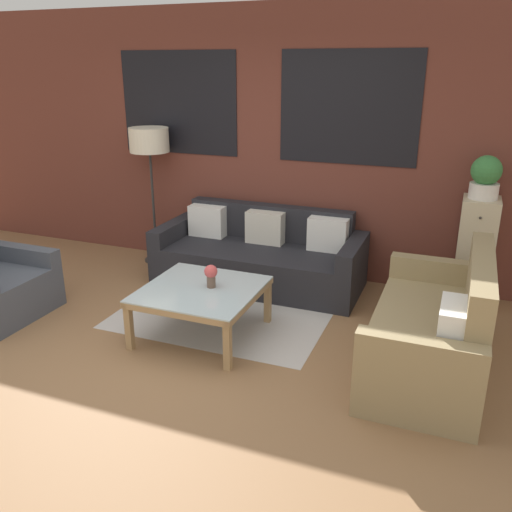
% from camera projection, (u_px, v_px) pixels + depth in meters
% --- Properties ---
extents(ground_plane, '(16.00, 16.00, 0.00)m').
position_uv_depth(ground_plane, '(146.00, 369.00, 4.16)').
color(ground_plane, '#8E6642').
extents(wall_back_brick, '(8.40, 0.09, 2.80)m').
position_uv_depth(wall_back_brick, '(260.00, 143.00, 5.83)').
color(wall_back_brick, brown).
rests_on(wall_back_brick, ground_plane).
extents(rug, '(1.92, 1.64, 0.00)m').
position_uv_depth(rug, '(229.00, 308.00, 5.19)').
color(rug, '#BCB7B2').
rests_on(rug, ground_plane).
extents(couch_dark, '(2.14, 0.88, 0.78)m').
position_uv_depth(couch_dark, '(260.00, 257.00, 5.71)').
color(couch_dark, '#232328').
rests_on(couch_dark, ground_plane).
extents(settee_vintage, '(0.80, 1.68, 0.92)m').
position_uv_depth(settee_vintage, '(434.00, 332.00, 4.07)').
color(settee_vintage, '#99845B').
rests_on(settee_vintage, ground_plane).
extents(coffee_table, '(0.95, 0.95, 0.44)m').
position_uv_depth(coffee_table, '(201.00, 295.00, 4.57)').
color(coffee_table, silver).
rests_on(coffee_table, ground_plane).
extents(floor_lamp, '(0.44, 0.44, 1.55)m').
position_uv_depth(floor_lamp, '(149.00, 145.00, 5.99)').
color(floor_lamp, '#2D2D2D').
rests_on(floor_lamp, ground_plane).
extents(drawer_cabinet, '(0.33, 0.40, 1.06)m').
position_uv_depth(drawer_cabinet, '(475.00, 253.00, 5.10)').
color(drawer_cabinet, '#C6B793').
rests_on(drawer_cabinet, ground_plane).
extents(potted_plant, '(0.27, 0.27, 0.39)m').
position_uv_depth(potted_plant, '(486.00, 177.00, 4.86)').
color(potted_plant, silver).
rests_on(potted_plant, drawer_cabinet).
extents(flower_vase, '(0.11, 0.11, 0.20)m').
position_uv_depth(flower_vase, '(211.00, 274.00, 4.53)').
color(flower_vase, brown).
rests_on(flower_vase, coffee_table).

